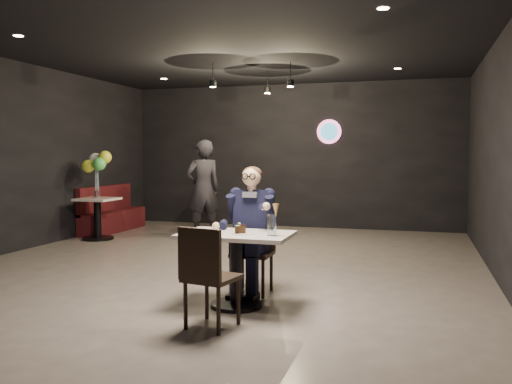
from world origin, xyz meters
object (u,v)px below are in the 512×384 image
(side_table, at_px, (98,217))
(passerby, at_px, (203,189))
(main_table, at_px, (236,270))
(chair_near, at_px, (212,276))
(sundae_glass, at_px, (272,225))
(booth_bench, at_px, (113,209))
(chair_far, at_px, (252,252))
(seated_man, at_px, (252,229))
(balloon_vase, at_px, (97,194))

(side_table, distance_m, passerby, 1.96)
(main_table, xyz_separation_m, chair_near, (0.00, -0.66, 0.09))
(sundae_glass, xyz_separation_m, booth_bench, (-4.47, 4.43, -0.40))
(chair_far, bearing_deg, sundae_glass, -57.77)
(chair_far, height_order, side_table, chair_far)
(chair_near, distance_m, passerby, 5.23)
(chair_far, distance_m, passerby, 4.15)
(seated_man, distance_m, passerby, 4.13)
(seated_man, xyz_separation_m, balloon_vase, (-3.79, 2.83, 0.10))
(main_table, bearing_deg, booth_bench, 133.04)
(chair_near, bearing_deg, booth_bench, 140.33)
(seated_man, xyz_separation_m, sundae_glass, (0.38, -0.60, 0.13))
(seated_man, xyz_separation_m, booth_bench, (-4.09, 3.83, -0.27))
(chair_near, relative_size, passerby, 0.51)
(main_table, bearing_deg, chair_near, -90.00)
(chair_far, xyz_separation_m, sundae_glass, (0.38, -0.60, 0.39))
(side_table, bearing_deg, booth_bench, 106.70)
(balloon_vase, bearing_deg, chair_near, -46.86)
(seated_man, distance_m, booth_bench, 5.61)
(chair_far, bearing_deg, seated_man, 180.00)
(booth_bench, height_order, balloon_vase, booth_bench)
(sundae_glass, height_order, side_table, sundae_glass)
(main_table, relative_size, chair_near, 1.20)
(chair_near, distance_m, seated_man, 1.24)
(sundae_glass, relative_size, booth_bench, 0.11)
(booth_bench, xyz_separation_m, side_table, (0.30, -1.00, -0.05))
(main_table, xyz_separation_m, chair_far, (0.00, 0.55, 0.09))
(side_table, xyz_separation_m, passerby, (1.74, 0.76, 0.50))
(chair_near, height_order, booth_bench, chair_near)
(chair_near, bearing_deg, seated_man, 101.30)
(main_table, height_order, balloon_vase, balloon_vase)
(booth_bench, bearing_deg, sundae_glass, -44.76)
(chair_far, distance_m, side_table, 4.73)
(booth_bench, height_order, passerby, passerby)
(passerby, bearing_deg, balloon_vase, -17.07)
(chair_near, bearing_deg, passerby, 124.40)
(seated_man, distance_m, balloon_vase, 4.73)
(balloon_vase, distance_m, passerby, 1.90)
(side_table, xyz_separation_m, balloon_vase, (0.00, 0.00, 0.42))
(balloon_vase, relative_size, passerby, 0.08)
(seated_man, height_order, booth_bench, seated_man)
(sundae_glass, relative_size, side_table, 0.25)
(sundae_glass, bearing_deg, chair_far, 122.23)
(seated_man, distance_m, sundae_glass, 0.73)
(chair_far, distance_m, seated_man, 0.26)
(side_table, bearing_deg, chair_far, -36.74)
(side_table, bearing_deg, main_table, -41.72)
(chair_near, xyz_separation_m, booth_bench, (-4.09, 5.04, -0.01))
(main_table, distance_m, balloon_vase, 5.09)
(chair_near, relative_size, balloon_vase, 6.54)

